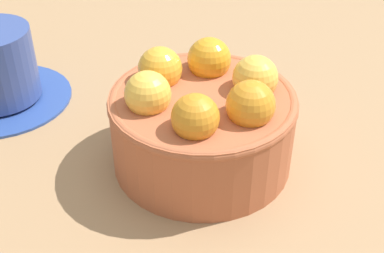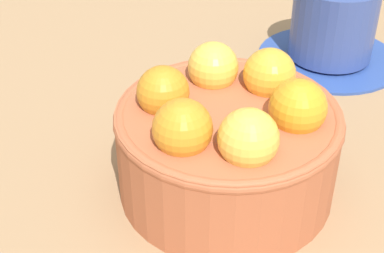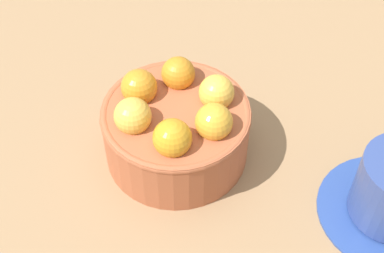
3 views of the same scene
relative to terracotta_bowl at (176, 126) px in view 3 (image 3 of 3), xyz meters
The scene contains 2 objects.
ground_plane 7.01cm from the terracotta_bowl, 45.99° to the right, with size 116.54×112.06×4.85cm, color #997551.
terracotta_bowl is the anchor object (origin of this frame).
Camera 3 is at (-39.56, 13.71, 51.32)cm, focal length 52.44 mm.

